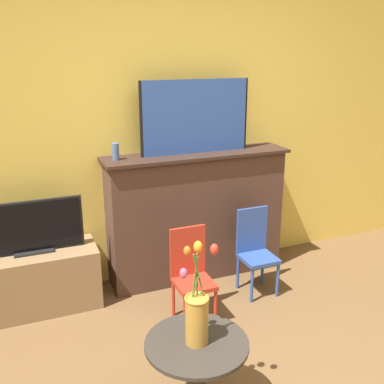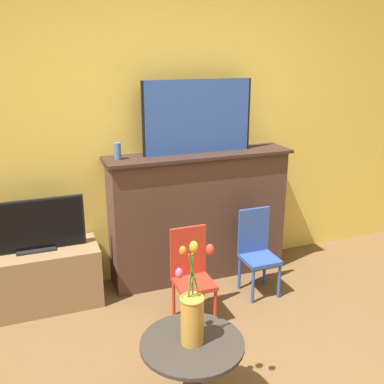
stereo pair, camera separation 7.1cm
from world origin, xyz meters
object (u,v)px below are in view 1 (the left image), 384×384
at_px(tv_monitor, 31,228).
at_px(painting, 196,117).
at_px(chair_red, 191,271).
at_px(vase_tulips, 197,313).
at_px(chair_blue, 255,247).

bearing_deg(tv_monitor, painting, 2.53).
distance_m(chair_red, vase_tulips, 0.97).
height_order(tv_monitor, vase_tulips, vase_tulips).
height_order(chair_blue, vase_tulips, vase_tulips).
bearing_deg(painting, tv_monitor, -177.47).
height_order(chair_red, vase_tulips, vase_tulips).
relative_size(tv_monitor, vase_tulips, 1.40).
xyz_separation_m(tv_monitor, chair_red, (1.01, -0.55, -0.28)).
bearing_deg(tv_monitor, chair_blue, -13.03).
bearing_deg(chair_blue, tv_monitor, 166.97).
xyz_separation_m(chair_blue, vase_tulips, (-0.94, -1.05, 0.26)).
bearing_deg(chair_blue, vase_tulips, -131.92).
relative_size(tv_monitor, chair_blue, 1.07).
bearing_deg(vase_tulips, chair_blue, 48.08).
relative_size(chair_red, chair_blue, 1.00).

